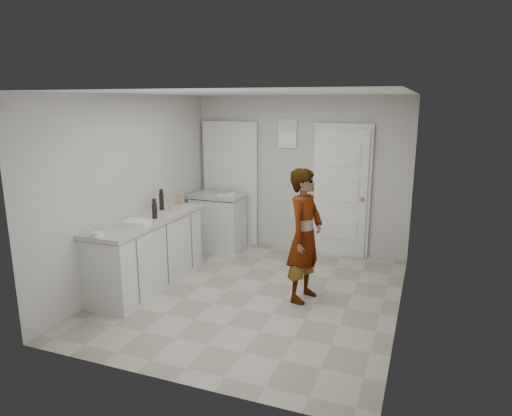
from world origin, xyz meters
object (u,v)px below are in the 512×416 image
at_px(person, 305,236).
at_px(baking_dish, 136,223).
at_px(oil_cruet_a, 154,209).
at_px(cake_mix_box, 180,199).
at_px(spice_jar, 171,208).
at_px(egg_bowl, 98,234).
at_px(oil_cruet_b, 161,200).

xyz_separation_m(person, baking_dish, (-1.97, -0.63, 0.13)).
xyz_separation_m(person, oil_cruet_a, (-1.94, -0.28, 0.23)).
relative_size(cake_mix_box, spice_jar, 1.94).
bearing_deg(baking_dish, oil_cruet_a, 84.40).
relative_size(spice_jar, egg_bowl, 0.66).
relative_size(oil_cruet_b, baking_dish, 0.86).
height_order(person, spice_jar, person).
bearing_deg(spice_jar, egg_bowl, -95.08).
bearing_deg(cake_mix_box, person, -22.99).
height_order(cake_mix_box, egg_bowl, cake_mix_box).
height_order(spice_jar, oil_cruet_b, oil_cruet_b).
relative_size(spice_jar, oil_cruet_a, 0.32).
distance_m(oil_cruet_a, baking_dish, 0.37).
bearing_deg(oil_cruet_a, baking_dish, -95.60).
bearing_deg(egg_bowl, baking_dish, 78.81).
bearing_deg(egg_bowl, oil_cruet_b, 91.35).
bearing_deg(baking_dish, spice_jar, 89.43).
distance_m(cake_mix_box, oil_cruet_b, 0.40).
relative_size(oil_cruet_b, egg_bowl, 2.27).
height_order(cake_mix_box, spice_jar, cake_mix_box).
bearing_deg(cake_mix_box, oil_cruet_b, -108.45).
distance_m(cake_mix_box, baking_dish, 1.20).
distance_m(person, spice_jar, 1.97).
distance_m(baking_dish, egg_bowl, 0.58).
relative_size(person, baking_dish, 4.79).
height_order(person, baking_dish, person).
xyz_separation_m(cake_mix_box, spice_jar, (0.08, -0.40, -0.04)).
relative_size(cake_mix_box, egg_bowl, 1.27).
bearing_deg(cake_mix_box, oil_cruet_a, -90.33).
bearing_deg(oil_cruet_a, cake_mix_box, 97.18).
distance_m(oil_cruet_a, oil_cruet_b, 0.49).
distance_m(oil_cruet_b, egg_bowl, 1.39).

